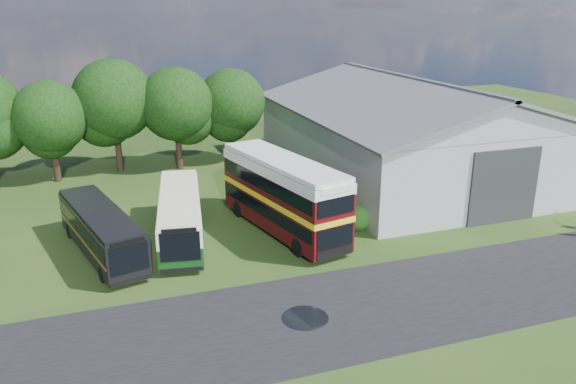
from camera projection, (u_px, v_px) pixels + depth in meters
name	position (u px, v px, depth m)	size (l,w,h in m)	color
ground	(311.00, 284.00, 29.01)	(120.00, 120.00, 0.00)	#1D3711
asphalt_road	(391.00, 302.00, 27.27)	(60.00, 8.00, 0.02)	black
puddle	(305.00, 318.00, 25.86)	(2.20, 2.20, 0.01)	black
storage_shed	(409.00, 125.00, 46.69)	(18.80, 24.80, 8.15)	gray
tree_left_b	(50.00, 118.00, 44.29)	(5.78, 5.78, 8.16)	black
tree_mid	(114.00, 100.00, 46.73)	(6.80, 6.80, 9.60)	black
tree_right_a	(176.00, 104.00, 47.56)	(6.26, 6.26, 8.83)	black
tree_right_b	(231.00, 103.00, 49.92)	(5.98, 5.98, 8.45)	black
shrub_front	(358.00, 229.00, 36.14)	(1.70, 1.70, 1.70)	#194714
shrub_mid	(345.00, 218.00, 37.93)	(1.60, 1.60, 1.60)	#194714
bus_green_single	(180.00, 215.00, 34.14)	(4.04, 10.79, 2.91)	black
bus_maroon_double	(283.00, 196.00, 35.09)	(5.15, 11.43, 4.77)	black
bus_dark_single	(101.00, 231.00, 32.04)	(4.69, 10.23, 2.75)	black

